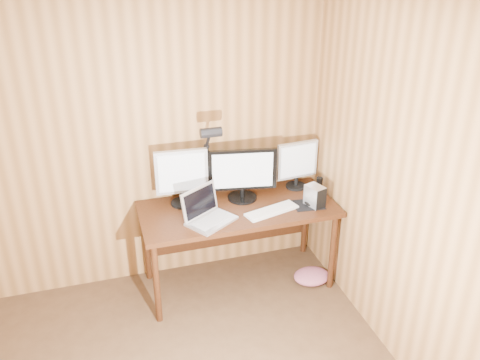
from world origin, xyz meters
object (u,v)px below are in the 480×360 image
desk (236,216)px  monitor_center (242,174)px  mouse (308,203)px  laptop (206,213)px  keyboard (272,211)px  hard_drive (315,196)px  phone (267,212)px  monitor_left (182,176)px  desk_lamp (209,152)px  speaker (319,185)px  monitor_right (297,164)px

desk → monitor_center: monitor_center is taller
monitor_center → mouse: 0.59m
laptop → keyboard: 0.53m
hard_drive → desk: bearing=140.8°
keyboard → phone: size_ratio=4.23×
desk → monitor_left: bearing=164.8°
mouse → laptop: bearing=-173.4°
monitor_left → keyboard: size_ratio=1.02×
monitor_center → mouse: size_ratio=5.44×
desk → keyboard: 0.35m
mouse → phone: mouse is taller
monitor_center → desk_lamp: desk_lamp is taller
monitor_left → hard_drive: monitor_left is taller
desk → laptop: size_ratio=3.56×
desk → speaker: size_ratio=12.13×
laptop → mouse: size_ratio=4.33×
monitor_center → keyboard: size_ratio=1.20×
monitor_left → desk_lamp: desk_lamp is taller
desk → laptop: (-0.30, -0.20, 0.19)m
monitor_left → mouse: 1.06m
hard_drive → desk_lamp: 0.93m
monitor_left → laptop: (0.12, -0.31, -0.20)m
monitor_left → phone: (0.61, -0.34, -0.25)m
keyboard → mouse: 0.33m
desk_lamp → hard_drive: bearing=-32.2°
monitor_left → phone: 0.75m
monitor_left → speaker: size_ratio=3.63×
monitor_left → mouse: monitor_left is taller
desk → keyboard: keyboard is taller
desk → desk_lamp: desk_lamp is taller
mouse → hard_drive: hard_drive is taller
keyboard → desk_lamp: 0.69m
monitor_left → mouse: bearing=-14.1°
monitor_right → speaker: bearing=-46.2°
monitor_center → keyboard: monitor_center is taller
desk → mouse: bearing=-20.1°
monitor_left → laptop: 0.39m
desk → monitor_left: size_ratio=3.35×
monitor_right → mouse: (-0.03, -0.34, -0.21)m
speaker → desk_lamp: 1.02m
laptop → mouse: bearing=-33.1°
phone → desk_lamp: desk_lamp is taller
monitor_left → phone: size_ratio=4.31×
monitor_left → monitor_right: 1.01m
keyboard → hard_drive: size_ratio=2.54×
hard_drive → speaker: (0.14, 0.22, -0.02)m
monitor_center → desk_lamp: size_ratio=0.78×
keyboard → desk_lamp: bearing=129.2°
keyboard → phone: keyboard is taller
desk → desk_lamp: 0.61m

